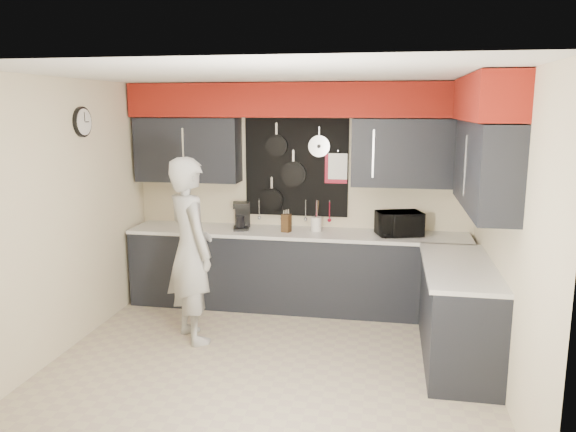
% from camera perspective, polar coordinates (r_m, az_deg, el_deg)
% --- Properties ---
extents(ground, '(4.00, 4.00, 0.00)m').
position_cam_1_polar(ground, '(5.40, -1.77, -14.47)').
color(ground, tan).
rests_on(ground, ground).
extents(back_wall_assembly, '(4.00, 0.36, 2.60)m').
position_cam_1_polar(back_wall_assembly, '(6.46, 1.20, 8.22)').
color(back_wall_assembly, beige).
rests_on(back_wall_assembly, ground).
extents(right_wall_assembly, '(0.36, 3.50, 2.60)m').
position_cam_1_polar(right_wall_assembly, '(5.11, 19.64, 6.09)').
color(right_wall_assembly, beige).
rests_on(right_wall_assembly, ground).
extents(left_wall_assembly, '(0.05, 3.50, 2.60)m').
position_cam_1_polar(left_wall_assembly, '(5.75, -21.66, 0.30)').
color(left_wall_assembly, beige).
rests_on(left_wall_assembly, ground).
extents(base_cabinets, '(3.95, 2.20, 0.92)m').
position_cam_1_polar(base_cabinets, '(6.21, 4.87, -6.52)').
color(base_cabinets, black).
rests_on(base_cabinets, ground).
extents(microwave, '(0.56, 0.46, 0.27)m').
position_cam_1_polar(microwave, '(6.35, 11.21, -0.76)').
color(microwave, black).
rests_on(microwave, base_cabinets).
extents(knife_block, '(0.11, 0.11, 0.20)m').
position_cam_1_polar(knife_block, '(6.41, -0.17, -0.72)').
color(knife_block, '#392412').
rests_on(knife_block, base_cabinets).
extents(utensil_crock, '(0.13, 0.13, 0.16)m').
position_cam_1_polar(utensil_crock, '(6.47, 2.88, -0.80)').
color(utensil_crock, white).
rests_on(utensil_crock, base_cabinets).
extents(coffee_maker, '(0.22, 0.25, 0.32)m').
position_cam_1_polar(coffee_maker, '(6.56, -4.75, 0.08)').
color(coffee_maker, black).
rests_on(coffee_maker, base_cabinets).
extents(person, '(0.78, 0.80, 1.86)m').
position_cam_1_polar(person, '(5.66, -9.87, -3.45)').
color(person, '#B1B1AF').
rests_on(person, ground).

